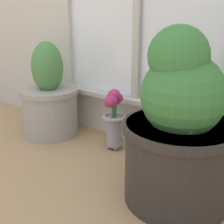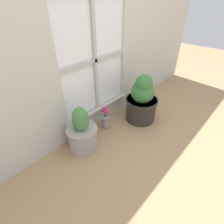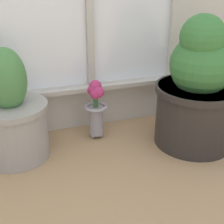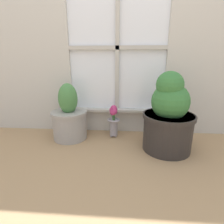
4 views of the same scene
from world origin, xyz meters
The scene contains 4 objects.
ground_plane centered at (0.00, 0.00, 0.00)m, with size 10.00×10.00×0.00m, color tan.
potted_plant_left centered at (-0.43, 0.40, 0.20)m, with size 0.33×0.33×0.53m.
potted_plant_right centered at (0.43, 0.25, 0.28)m, with size 0.41×0.41×0.65m.
flower_vase centered at (-0.02, 0.46, 0.18)m, with size 0.12×0.12×0.32m.
Camera 3 is at (-0.41, -0.95, 0.82)m, focal length 50.00 mm.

